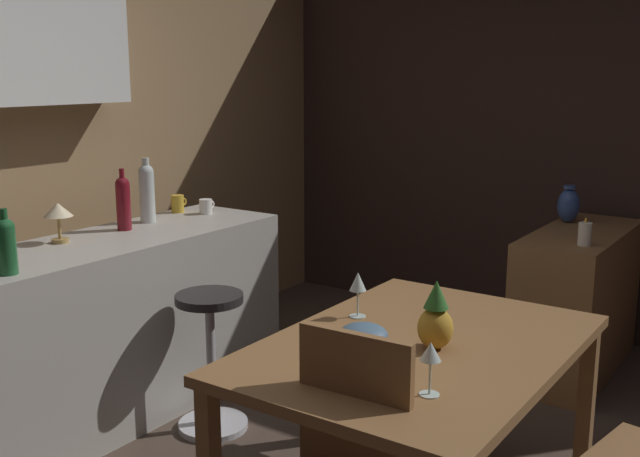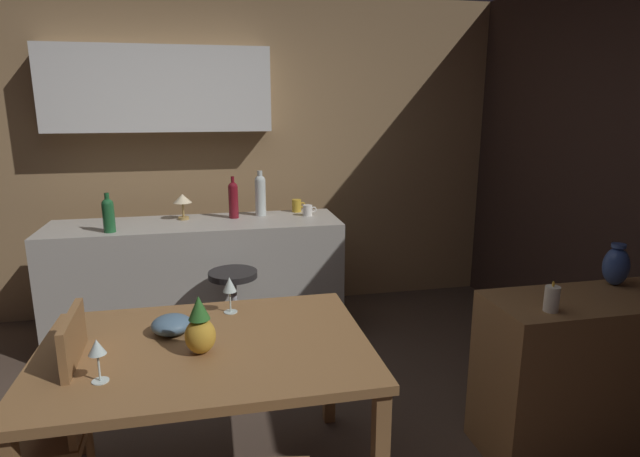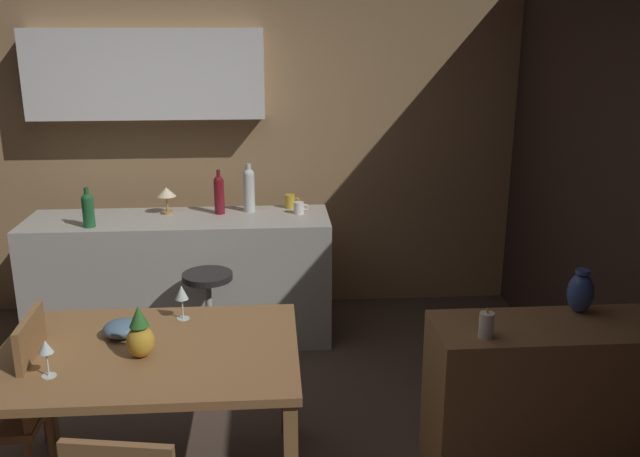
# 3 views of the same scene
# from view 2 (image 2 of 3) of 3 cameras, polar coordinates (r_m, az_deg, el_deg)

# --- Properties ---
(ground_plane) EXTENTS (9.00, 9.00, 0.00)m
(ground_plane) POSITION_cam_2_polar(r_m,az_deg,el_deg) (2.92, -11.66, -23.32)
(ground_plane) COLOR #47382D
(wall_kitchen_back) EXTENTS (5.20, 0.33, 2.60)m
(wall_kitchen_back) POSITION_cam_2_polar(r_m,az_deg,el_deg) (4.44, -13.67, 8.92)
(wall_kitchen_back) COLOR #9E7A51
(wall_kitchen_back) RESTS_ON ground_plane
(wall_side_right) EXTENTS (0.10, 4.40, 2.60)m
(wall_side_right) POSITION_cam_2_polar(r_m,az_deg,el_deg) (3.67, 31.11, 4.68)
(wall_side_right) COLOR #33231E
(wall_side_right) RESTS_ON ground_plane
(dining_table) EXTENTS (1.39, 0.98, 0.74)m
(dining_table) POSITION_cam_2_polar(r_m,az_deg,el_deg) (2.36, -12.33, -14.04)
(dining_table) COLOR olive
(dining_table) RESTS_ON ground_plane
(kitchen_counter) EXTENTS (2.10, 0.60, 0.90)m
(kitchen_counter) POSITION_cam_2_polar(r_m,az_deg,el_deg) (4.01, -13.17, -5.62)
(kitchen_counter) COLOR #B2ADA3
(kitchen_counter) RESTS_ON ground_plane
(sideboard_cabinet) EXTENTS (1.10, 0.44, 0.82)m
(sideboard_cabinet) POSITION_cam_2_polar(r_m,az_deg,el_deg) (3.06, 27.44, -13.91)
(sideboard_cabinet) COLOR olive
(sideboard_cabinet) RESTS_ON ground_plane
(chair_near_window) EXTENTS (0.42, 0.42, 0.94)m
(chair_near_window) POSITION_cam_2_polar(r_m,az_deg,el_deg) (2.48, -27.29, -17.95)
(chair_near_window) COLOR olive
(chair_near_window) RESTS_ON ground_plane
(bar_stool) EXTENTS (0.34, 0.34, 0.68)m
(bar_stool) POSITION_cam_2_polar(r_m,az_deg,el_deg) (3.56, -9.37, -9.51)
(bar_stool) COLOR #262323
(bar_stool) RESTS_ON ground_plane
(wine_glass_left) EXTENTS (0.07, 0.07, 0.18)m
(wine_glass_left) POSITION_cam_2_polar(r_m,az_deg,el_deg) (2.58, -9.90, -6.24)
(wine_glass_left) COLOR silver
(wine_glass_left) RESTS_ON dining_table
(wine_glass_right) EXTENTS (0.06, 0.06, 0.17)m
(wine_glass_right) POSITION_cam_2_polar(r_m,az_deg,el_deg) (2.11, -23.29, -12.10)
(wine_glass_right) COLOR silver
(wine_glass_right) RESTS_ON dining_table
(pineapple_centerpiece) EXTENTS (0.13, 0.13, 0.25)m
(pineapple_centerpiece) POSITION_cam_2_polar(r_m,az_deg,el_deg) (2.22, -13.05, -10.69)
(pineapple_centerpiece) COLOR gold
(pineapple_centerpiece) RESTS_ON dining_table
(fruit_bowl) EXTENTS (0.18, 0.18, 0.08)m
(fruit_bowl) POSITION_cam_2_polar(r_m,az_deg,el_deg) (2.45, -15.99, -10.11)
(fruit_bowl) COLOR slate
(fruit_bowl) RESTS_ON dining_table
(wine_bottle_ruby) EXTENTS (0.07, 0.07, 0.32)m
(wine_bottle_ruby) POSITION_cam_2_polar(r_m,az_deg,el_deg) (3.96, -9.50, 3.28)
(wine_bottle_ruby) COLOR maroon
(wine_bottle_ruby) RESTS_ON kitchen_counter
(wine_bottle_clear) EXTENTS (0.08, 0.08, 0.35)m
(wine_bottle_clear) POSITION_cam_2_polar(r_m,az_deg,el_deg) (4.02, -6.57, 3.85)
(wine_bottle_clear) COLOR silver
(wine_bottle_clear) RESTS_ON kitchen_counter
(wine_bottle_green) EXTENTS (0.08, 0.08, 0.27)m
(wine_bottle_green) POSITION_cam_2_polar(r_m,az_deg,el_deg) (3.75, -22.23, 1.52)
(wine_bottle_green) COLOR #1E592D
(wine_bottle_green) RESTS_ON kitchen_counter
(cup_mustard) EXTENTS (0.11, 0.07, 0.10)m
(cup_mustard) POSITION_cam_2_polar(r_m,az_deg,el_deg) (4.15, -2.56, 2.52)
(cup_mustard) COLOR gold
(cup_mustard) RESTS_ON kitchen_counter
(cup_white) EXTENTS (0.11, 0.07, 0.08)m
(cup_white) POSITION_cam_2_polar(r_m,az_deg,el_deg) (4.00, -1.34, 2.01)
(cup_white) COLOR white
(cup_white) RESTS_ON kitchen_counter
(counter_lamp) EXTENTS (0.14, 0.14, 0.19)m
(counter_lamp) POSITION_cam_2_polar(r_m,az_deg,el_deg) (3.98, -14.87, 2.99)
(counter_lamp) COLOR #A58447
(counter_lamp) RESTS_ON kitchen_counter
(pillar_candle_tall) EXTENTS (0.07, 0.07, 0.14)m
(pillar_candle_tall) POSITION_cam_2_polar(r_m,az_deg,el_deg) (2.60, 24.11, -7.06)
(pillar_candle_tall) COLOR white
(pillar_candle_tall) RESTS_ON sideboard_cabinet
(vase_ceramic_blue) EXTENTS (0.13, 0.13, 0.22)m
(vase_ceramic_blue) POSITION_cam_2_polar(r_m,az_deg,el_deg) (3.10, 29.76, -3.57)
(vase_ceramic_blue) COLOR #334C8C
(vase_ceramic_blue) RESTS_ON sideboard_cabinet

